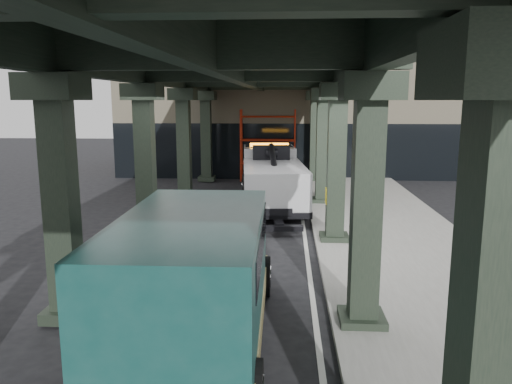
% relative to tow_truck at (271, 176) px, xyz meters
% --- Properties ---
extents(ground, '(90.00, 90.00, 0.00)m').
position_rel_tow_truck_xyz_m(ground, '(-0.43, -7.51, -1.32)').
color(ground, black).
rests_on(ground, ground).
extents(sidewalk, '(5.00, 40.00, 0.15)m').
position_rel_tow_truck_xyz_m(sidewalk, '(4.07, -5.51, -1.25)').
color(sidewalk, gray).
rests_on(sidewalk, ground).
extents(lane_stripe, '(0.12, 38.00, 0.01)m').
position_rel_tow_truck_xyz_m(lane_stripe, '(1.27, -5.51, -1.32)').
color(lane_stripe, silver).
rests_on(lane_stripe, ground).
extents(viaduct, '(7.40, 32.00, 6.40)m').
position_rel_tow_truck_xyz_m(viaduct, '(-0.83, -5.51, 4.14)').
color(viaduct, black).
rests_on(viaduct, ground).
extents(building, '(22.00, 10.00, 8.00)m').
position_rel_tow_truck_xyz_m(building, '(1.57, 12.49, 2.68)').
color(building, '#C6B793').
rests_on(building, ground).
extents(scaffolding, '(3.08, 0.88, 4.00)m').
position_rel_tow_truck_xyz_m(scaffolding, '(-0.43, 7.14, 0.79)').
color(scaffolding, '#A9220D').
rests_on(scaffolding, ground).
extents(tow_truck, '(3.04, 8.43, 2.71)m').
position_rel_tow_truck_xyz_m(tow_truck, '(0.00, 0.00, 0.00)').
color(tow_truck, black).
rests_on(tow_truck, ground).
extents(towed_van, '(2.65, 6.43, 2.59)m').
position_rel_tow_truck_xyz_m(towed_van, '(-0.95, -12.59, 0.07)').
color(towed_van, '#12423E').
rests_on(towed_van, ground).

